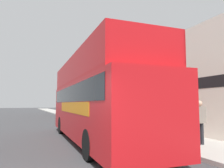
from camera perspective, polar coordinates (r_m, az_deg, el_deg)
name	(u,v)px	position (r m, az deg, el deg)	size (l,w,h in m)	color
ground_plane	(25,121)	(24.88, -21.86, -8.86)	(144.00, 144.00, 0.00)	#3D3D3F
sidewalk	(91,120)	(22.89, -5.59, -9.39)	(3.06, 108.00, 0.14)	#ADAAA3
pub_white_frontage	(214,85)	(15.20, 25.13, -0.35)	(6.01, 13.99, 5.84)	silver
brick_terrace_rear	(105,83)	(31.78, -1.81, 0.25)	(6.00, 23.70, 9.51)	brown
tour_bus	(94,104)	(10.51, -4.67, -5.25)	(2.80, 11.03, 3.90)	red
parked_car_ahead_of_bus	(71,117)	(19.26, -10.63, -8.48)	(2.02, 4.24, 1.31)	silver
pedestrian_second	(200,118)	(9.62, 21.97, -8.22)	(0.46, 0.25, 1.76)	#232328
pedestrian_third	(144,117)	(11.53, 8.48, -8.42)	(0.42, 0.23, 1.61)	#232328
lamp_post_nearest	(158,72)	(9.81, 12.02, 2.97)	(0.35, 0.35, 4.32)	black
lamp_post_second	(98,81)	(18.09, -3.80, 0.69)	(0.35, 0.35, 5.08)	black
lamp_post_third	(72,91)	(26.75, -10.31, -1.77)	(0.35, 0.35, 4.58)	black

